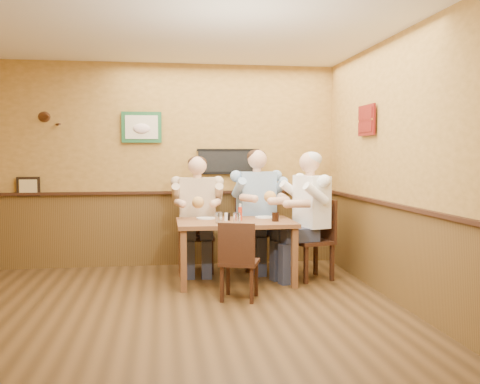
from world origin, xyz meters
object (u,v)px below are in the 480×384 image
object	(u,v)px
dining_table	(235,228)
water_glass_left	(219,218)
chair_near_side	(240,260)
chair_back_left	(198,236)
water_glass_mid	(237,218)
hot_sauce_bottle	(240,213)
chair_back_right	(256,231)
chair_right_end	(311,239)
diner_tan_shirt	(198,220)
salt_shaker	(226,217)
cola_tumbler	(275,217)
pepper_shaker	(229,217)
diner_white_elder	(311,222)
diner_blue_polo	(256,216)

from	to	relation	value
dining_table	water_glass_left	world-z (taller)	water_glass_left
chair_near_side	chair_back_left	bearing A→B (deg)	-57.25
water_glass_mid	hot_sauce_bottle	world-z (taller)	hot_sauce_bottle
chair_back_right	chair_right_end	xyz separation A→B (m)	(0.57, -0.70, -0.01)
diner_tan_shirt	salt_shaker	world-z (taller)	diner_tan_shirt
chair_near_side	chair_back_right	bearing A→B (deg)	-87.90
chair_right_end	water_glass_mid	bearing A→B (deg)	-89.78
chair_back_left	cola_tumbler	world-z (taller)	chair_back_left
cola_tumbler	water_glass_mid	bearing A→B (deg)	-164.68
chair_back_right	hot_sauce_bottle	bearing A→B (deg)	-124.97
chair_right_end	pepper_shaker	xyz separation A→B (m)	(-1.03, 0.01, 0.30)
chair_back_right	chair_near_side	size ratio (longest dim) A/B	1.20
dining_table	water_glass_left	xyz separation A→B (m)	(-0.22, -0.20, 0.16)
chair_right_end	chair_near_side	size ratio (longest dim) A/B	1.18
diner_tan_shirt	diner_white_elder	xyz separation A→B (m)	(1.37, -0.63, 0.02)
dining_table	cola_tumbler	distance (m)	0.51
diner_tan_shirt	cola_tumbler	world-z (taller)	diner_tan_shirt
chair_back_left	diner_white_elder	xyz separation A→B (m)	(1.37, -0.63, 0.23)
chair_right_end	cola_tumbler	size ratio (longest dim) A/B	9.10
dining_table	cola_tumbler	xyz separation A→B (m)	(0.47, -0.13, 0.15)
chair_back_left	chair_right_end	world-z (taller)	chair_right_end
chair_near_side	pepper_shaker	world-z (taller)	chair_near_side
chair_near_side	water_glass_left	bearing A→B (deg)	-55.82
water_glass_mid	salt_shaker	bearing A→B (deg)	110.42
diner_blue_polo	water_glass_mid	size ratio (longest dim) A/B	11.38
chair_right_end	water_glass_mid	distance (m)	1.06
diner_tan_shirt	cola_tumbler	distance (m)	1.18
chair_near_side	water_glass_left	size ratio (longest dim) A/B	6.62
chair_back_right	pepper_shaker	size ratio (longest dim) A/B	11.18
water_glass_left	cola_tumbler	distance (m)	0.69
diner_tan_shirt	diner_white_elder	world-z (taller)	diner_white_elder
chair_back_left	water_glass_mid	xyz separation A→B (m)	(0.40, -0.91, 0.33)
diner_white_elder	salt_shaker	bearing A→B (deg)	-104.69
chair_back_right	water_glass_left	bearing A→B (deg)	-133.69
chair_back_left	hot_sauce_bottle	world-z (taller)	chair_back_left
chair_near_side	diner_tan_shirt	xyz separation A→B (m)	(-0.35, 1.42, 0.26)
hot_sauce_bottle	salt_shaker	bearing A→B (deg)	-175.70
diner_white_elder	diner_tan_shirt	bearing A→B (deg)	-130.65
diner_tan_shirt	diner_white_elder	bearing A→B (deg)	-21.78
chair_near_side	diner_tan_shirt	size ratio (longest dim) A/B	0.61
cola_tumbler	salt_shaker	distance (m)	0.59
diner_white_elder	hot_sauce_bottle	xyz separation A→B (m)	(-0.89, -0.01, 0.13)
chair_back_left	diner_blue_polo	xyz separation A→B (m)	(0.80, 0.08, 0.24)
diner_white_elder	water_glass_mid	xyz separation A→B (m)	(-0.97, -0.28, 0.10)
chair_back_right	diner_blue_polo	xyz separation A→B (m)	(0.00, 0.00, 0.22)
salt_shaker	chair_near_side	bearing A→B (deg)	-86.03
dining_table	diner_tan_shirt	xyz separation A→B (m)	(-0.41, 0.64, 0.03)
water_glass_left	pepper_shaker	distance (m)	0.27
chair_back_left	cola_tumbler	size ratio (longest dim) A/B	8.79
water_glass_left	salt_shaker	bearing A→B (deg)	61.97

